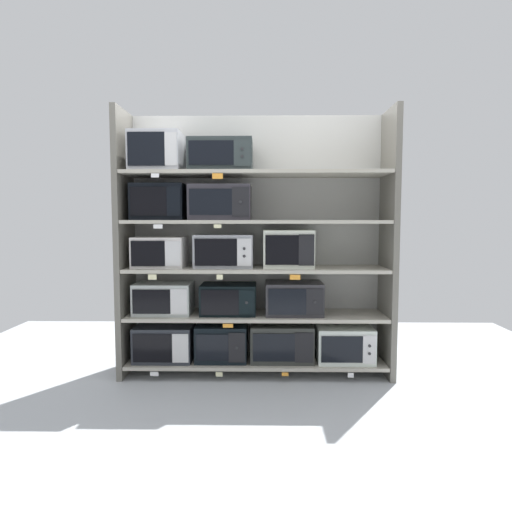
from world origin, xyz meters
The scene contains 35 objects.
ground centered at (0.00, -1.00, -0.01)m, with size 6.27×6.00×0.02m, color #B2B7BC.
back_panel centered at (0.00, 0.26, 1.16)m, with size 2.47×0.04×2.33m, color #B2B2AD.
upright_left centered at (-1.16, 0.00, 1.16)m, with size 0.05×0.48×2.33m, color #68645B.
upright_right centered at (1.16, 0.00, 1.16)m, with size 0.05×0.48×2.33m, color #68645B.
shelf_0 centered at (0.00, 0.00, 0.11)m, with size 2.27×0.48×0.03m, color #ADA899.
microwave_0 centered at (-0.82, 0.00, 0.28)m, with size 0.51×0.40×0.31m.
microwave_1 centered at (-0.31, 0.00, 0.29)m, with size 0.45×0.38×0.32m.
microwave_2 centered at (0.23, 0.00, 0.29)m, with size 0.55×0.37×0.33m.
microwave_3 centered at (0.79, 0.00, 0.28)m, with size 0.49×0.41×0.31m.
price_tag_0 centered at (-0.86, -0.25, 0.07)m, with size 0.07×0.00×0.04m, color white.
price_tag_1 centered at (-0.31, -0.25, 0.07)m, with size 0.06×0.00×0.04m, color beige.
price_tag_2 centered at (0.25, -0.25, 0.07)m, with size 0.06×0.00×0.03m, color orange.
price_tag_3 centered at (0.80, -0.25, 0.07)m, with size 0.05×0.00×0.04m, color white.
shelf_1 centered at (0.00, 0.00, 0.53)m, with size 2.27×0.48×0.03m, color #ADA899.
microwave_4 centered at (-0.82, 0.00, 0.68)m, with size 0.50×0.35×0.28m.
microwave_5 centered at (-0.24, 0.00, 0.67)m, with size 0.48×0.36×0.27m.
microwave_6 centered at (0.34, 0.00, 0.68)m, with size 0.50×0.38×0.29m.
price_tag_4 centered at (-0.23, -0.25, 0.49)m, with size 0.09×0.00×0.03m, color orange.
shelf_2 centered at (0.00, 0.00, 0.94)m, with size 2.27×0.48×0.03m, color #ADA899.
microwave_7 centered at (-0.85, 0.00, 1.09)m, with size 0.45×0.35×0.27m.
microwave_8 centered at (-0.28, 0.00, 1.10)m, with size 0.51×0.34×0.29m.
microwave_9 centered at (0.28, 0.00, 1.12)m, with size 0.44×0.33×0.33m.
price_tag_5 centered at (-0.86, -0.25, 0.90)m, with size 0.07×0.00×0.04m, color beige.
price_tag_6 centered at (-0.30, -0.25, 0.90)m, with size 0.05×0.00×0.04m, color beige.
price_tag_7 centered at (0.33, -0.25, 0.90)m, with size 0.09×0.00×0.04m, color orange.
shelf_3 centered at (0.00, 0.00, 1.36)m, with size 2.27×0.48×0.03m, color #ADA899.
microwave_10 centered at (-0.85, 0.00, 1.53)m, with size 0.45×0.34×0.31m.
microwave_11 centered at (-0.31, 0.00, 1.53)m, with size 0.53×0.42×0.30m.
price_tag_8 centered at (-0.81, -0.25, 1.32)m, with size 0.08×0.00×0.03m, color white.
price_tag_9 centered at (-0.31, -0.25, 1.32)m, with size 0.06×0.00×0.03m, color beige.
shelf_4 centered at (0.00, 0.00, 1.78)m, with size 2.27×0.48×0.03m, color #ADA899.
microwave_12 centered at (-0.86, 0.00, 1.96)m, with size 0.43×0.42×0.34m.
microwave_13 centered at (-0.30, 0.00, 1.93)m, with size 0.54×0.40×0.28m.
price_tag_10 centered at (-0.82, -0.25, 1.74)m, with size 0.07×0.00×0.03m, color white.
price_tag_11 centered at (-0.31, -0.25, 1.73)m, with size 0.09×0.00×0.05m, color orange.
Camera 1 is at (0.06, -3.93, 1.38)m, focal length 31.38 mm.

